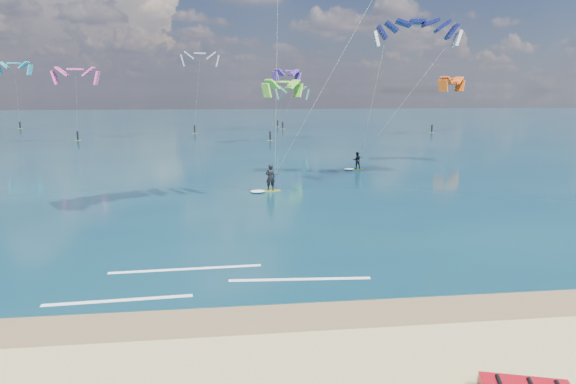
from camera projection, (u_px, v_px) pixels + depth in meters
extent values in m
plane|color=tan|center=(221.00, 165.00, 53.18)|extent=(320.00, 320.00, 0.00)
cube|color=brown|center=(216.00, 320.00, 17.16)|extent=(320.00, 2.40, 0.01)
cube|color=#0B2C3E|center=(222.00, 125.00, 115.49)|extent=(320.00, 200.00, 0.04)
cube|color=yellow|center=(270.00, 191.00, 39.05)|extent=(1.55, 0.68, 0.07)
imported|color=black|center=(270.00, 177.00, 38.85)|extent=(0.74, 0.50, 1.98)
cylinder|color=black|center=(275.00, 174.00, 38.51)|extent=(0.61, 0.14, 0.04)
cube|color=#A9CB1E|center=(357.00, 169.00, 50.06)|extent=(1.35, 0.66, 0.06)
imported|color=black|center=(357.00, 160.00, 49.90)|extent=(0.83, 0.66, 1.64)
cylinder|color=black|center=(361.00, 158.00, 49.60)|extent=(0.52, 0.15, 0.04)
cube|color=white|center=(118.00, 300.00, 18.67)|extent=(5.32, 0.53, 0.01)
cube|color=white|center=(186.00, 269.00, 21.95)|extent=(6.44, 0.47, 0.01)
cube|color=white|center=(300.00, 279.00, 20.76)|extent=(5.76, 0.65, 0.01)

